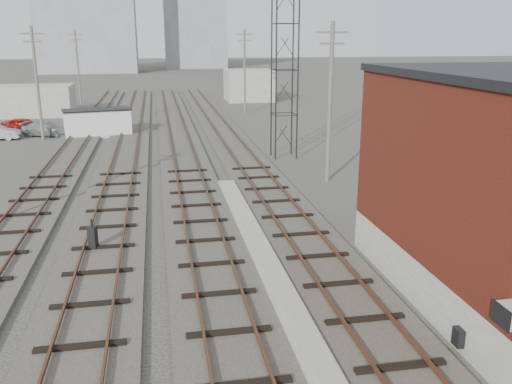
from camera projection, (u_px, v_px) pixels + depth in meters
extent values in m
plane|color=#282621|center=(185.00, 112.00, 60.99)|extent=(320.00, 320.00, 0.00)
cube|color=#332D28|center=(233.00, 146.00, 41.55)|extent=(3.20, 90.00, 0.20)
cube|color=#4C2816|center=(224.00, 143.00, 41.36)|extent=(0.07, 90.00, 0.12)
cube|color=#4C2816|center=(243.00, 143.00, 41.61)|extent=(0.07, 90.00, 0.12)
cube|color=#332D28|center=(181.00, 148.00, 40.86)|extent=(3.20, 90.00, 0.20)
cube|color=#4C2816|center=(171.00, 145.00, 40.67)|extent=(0.07, 90.00, 0.12)
cube|color=#4C2816|center=(190.00, 144.00, 40.92)|extent=(0.07, 90.00, 0.12)
cube|color=#332D28|center=(127.00, 150.00, 40.16)|extent=(3.20, 90.00, 0.20)
cube|color=#4C2816|center=(117.00, 147.00, 39.97)|extent=(0.07, 90.00, 0.12)
cube|color=#4C2816|center=(136.00, 146.00, 40.22)|extent=(0.07, 90.00, 0.12)
cube|color=#332D28|center=(71.00, 152.00, 39.47)|extent=(3.20, 90.00, 0.20)
cube|color=#4C2816|center=(60.00, 149.00, 39.28)|extent=(0.07, 90.00, 0.12)
cube|color=#4C2816|center=(81.00, 148.00, 39.53)|extent=(0.07, 90.00, 0.12)
cube|color=gray|center=(281.00, 294.00, 17.56)|extent=(0.90, 28.00, 0.26)
cube|color=beige|center=(510.00, 315.00, 11.96)|extent=(0.45, 0.62, 0.45)
cube|color=black|center=(458.00, 337.00, 14.36)|extent=(0.20, 0.35, 0.50)
cylinder|color=black|center=(276.00, 47.00, 35.41)|extent=(0.10, 0.10, 15.00)
cylinder|color=black|center=(299.00, 47.00, 35.67)|extent=(0.10, 0.10, 15.00)
cylinder|color=black|center=(272.00, 47.00, 36.82)|extent=(0.10, 0.10, 15.00)
cylinder|color=black|center=(293.00, 47.00, 37.08)|extent=(0.10, 0.10, 15.00)
cylinder|color=#595147|center=(37.00, 84.00, 43.40)|extent=(0.24, 0.24, 9.00)
cube|color=#595147|center=(32.00, 34.00, 42.32)|extent=(1.80, 0.12, 0.12)
cube|color=#595147|center=(32.00, 42.00, 42.49)|extent=(1.40, 0.12, 0.12)
cylinder|color=#595147|center=(78.00, 67.00, 67.03)|extent=(0.24, 0.24, 9.00)
cube|color=#595147|center=(75.00, 35.00, 65.95)|extent=(1.80, 0.12, 0.12)
cube|color=#595147|center=(75.00, 40.00, 66.12)|extent=(1.40, 0.12, 0.12)
cylinder|color=#595147|center=(330.00, 104.00, 30.63)|extent=(0.24, 0.24, 9.00)
cube|color=#595147|center=(333.00, 32.00, 29.55)|extent=(1.80, 0.12, 0.12)
cube|color=#595147|center=(332.00, 44.00, 29.72)|extent=(1.40, 0.12, 0.12)
cylinder|color=#595147|center=(245.00, 72.00, 58.99)|extent=(0.24, 0.24, 9.00)
cube|color=#595147|center=(244.00, 34.00, 57.91)|extent=(1.80, 0.12, 0.12)
cube|color=#595147|center=(245.00, 40.00, 58.08)|extent=(1.40, 0.12, 0.12)
cube|color=gray|center=(86.00, 6.00, 124.61)|extent=(22.00, 14.00, 30.00)
cube|color=gray|center=(194.00, 18.00, 143.86)|extent=(16.00, 12.00, 26.00)
cube|color=gray|center=(34.00, 101.00, 57.77)|extent=(8.00, 5.00, 3.20)
cube|color=gray|center=(249.00, 85.00, 71.46)|extent=(6.00, 6.00, 4.00)
cube|color=black|center=(93.00, 239.00, 21.09)|extent=(0.38, 0.38, 1.00)
cylinder|color=black|center=(92.00, 223.00, 20.91)|extent=(0.08, 0.08, 0.30)
cube|color=silver|center=(98.00, 123.00, 45.78)|extent=(5.69, 3.25, 2.23)
cube|color=black|center=(96.00, 110.00, 45.46)|extent=(5.90, 3.46, 0.11)
imported|color=maroon|center=(24.00, 125.00, 47.75)|extent=(4.12, 2.57, 1.31)
imported|color=gray|center=(47.00, 129.00, 46.10)|extent=(4.48, 2.88, 1.21)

